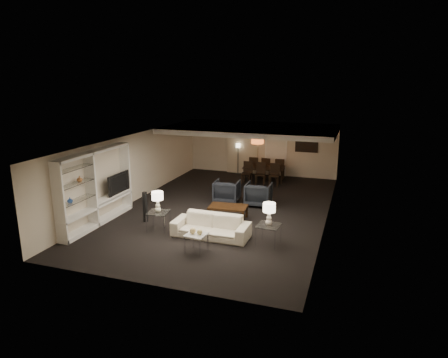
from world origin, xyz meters
The scene contains 35 objects.
floor centered at (0.00, 0.00, 0.00)m, with size 11.00×11.00×0.00m, color black.
ceiling centered at (0.00, 0.00, 2.50)m, with size 7.00×11.00×0.02m, color silver.
wall_back centered at (0.00, 5.50, 1.25)m, with size 7.00×0.02×2.50m, color beige.
wall_front centered at (0.00, -5.50, 1.25)m, with size 7.00×0.02×2.50m, color beige.
wall_left centered at (-3.50, 0.00, 1.25)m, with size 0.02×11.00×2.50m, color beige.
wall_right centered at (3.50, 0.00, 1.25)m, with size 0.02×11.00×2.50m, color beige.
ceiling_soffit centered at (0.00, 3.50, 2.40)m, with size 7.00×4.00×0.20m, color silver.
curtains centered at (-0.90, 5.42, 1.20)m, with size 1.50×0.12×2.40m, color beige.
door centered at (0.70, 5.47, 1.05)m, with size 0.90×0.05×2.10m, color silver.
painting centered at (2.10, 5.46, 1.55)m, with size 0.95×0.04×0.65m, color #142D38.
media_unit centered at (-3.31, -2.60, 1.18)m, with size 0.38×3.40×2.35m, color white, non-canonical shape.
pendant_light centered at (0.30, 3.50, 1.92)m, with size 0.52×0.52×0.24m, color #D8591E.
sofa centered at (0.43, -2.47, 0.33)m, with size 2.23×0.87×0.65m, color beige.
coffee_table centered at (0.43, -0.87, 0.22)m, with size 1.23×0.72×0.44m, color black, non-canonical shape.
armchair_left centered at (-0.17, 0.83, 0.42)m, with size 0.89×0.91×0.83m, color black.
armchair_right centered at (1.03, 0.83, 0.42)m, with size 0.89×0.91×0.83m, color black.
side_table_left centered at (-1.27, -2.47, 0.29)m, with size 0.61×0.61×0.57m, color white, non-canonical shape.
side_table_right centered at (2.13, -2.47, 0.29)m, with size 0.61×0.61×0.57m, color silver, non-canonical shape.
table_lamp_left centered at (-1.27, -2.47, 0.89)m, with size 0.35×0.35×0.63m, color #F2EECD, non-canonical shape.
table_lamp_right centered at (2.13, -2.47, 0.89)m, with size 0.35×0.35×0.63m, color beige, non-canonical shape.
marble_table centered at (0.43, -3.57, 0.26)m, with size 0.51×0.51×0.51m, color silver, non-canonical shape.
gold_gourd_a centered at (0.33, -3.57, 0.59)m, with size 0.16×0.16×0.16m, color #E3C278.
gold_gourd_b centered at (0.53, -3.57, 0.58)m, with size 0.14×0.14×0.14m, color #D0BB6E.
television centered at (-3.28, -1.60, 1.09)m, with size 0.15×1.16×0.67m, color black.
vase_blue centered at (-3.31, -3.82, 1.14)m, with size 0.16×0.16×0.17m, color #224896.
vase_amber centered at (-3.31, -3.33, 1.65)m, with size 0.17×0.17×0.18m, color #AA6938.
floor_speaker centered at (-1.99, -1.97, 0.50)m, with size 0.11×0.11×1.00m, color black.
dining_table centered at (0.42, 4.27, 0.32)m, with size 1.81×1.01×0.64m, color black.
chair_nl centered at (-0.18, 3.62, 0.47)m, with size 0.44×0.44×0.94m, color black, non-canonical shape.
chair_nm centered at (0.42, 3.62, 0.47)m, with size 0.44×0.44×0.94m, color black, non-canonical shape.
chair_nr centered at (1.02, 3.62, 0.47)m, with size 0.44×0.44×0.94m, color black, non-canonical shape.
chair_fl centered at (-0.18, 4.92, 0.47)m, with size 0.44×0.44×0.94m, color black, non-canonical shape.
chair_fm centered at (0.42, 4.92, 0.47)m, with size 0.44×0.44×0.94m, color black, non-canonical shape.
chair_fr centered at (1.02, 4.92, 0.47)m, with size 0.44×0.44×0.94m, color black, non-canonical shape.
floor_lamp centered at (-1.05, 5.20, 0.73)m, with size 0.21×0.21×1.47m, color black, non-canonical shape.
Camera 1 is at (4.26, -12.62, 4.55)m, focal length 32.00 mm.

